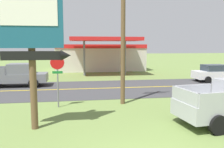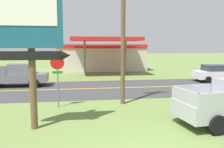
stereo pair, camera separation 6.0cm
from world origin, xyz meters
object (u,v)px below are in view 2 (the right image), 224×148
Objects in this scene: stop_sign at (57,72)px; utility_pole at (123,30)px; motel_sign at (31,30)px; pickup_grey_on_road at (17,75)px; car_white_near_lane at (216,73)px; gas_station at (101,56)px.

utility_pole is at bearing 3.58° from stop_sign.
stop_sign is (0.68, 3.47, -2.09)m from motel_sign.
pickup_grey_on_road is 1.24× the size of car_white_near_lane.
motel_sign is at bearing -144.17° from car_white_near_lane.
utility_pole is 0.68× the size of gas_station.
utility_pole is at bearing -91.87° from gas_station.
stop_sign is 0.36× the size of utility_pole.
car_white_near_lane is (9.93, -12.16, -1.11)m from gas_station.
pickup_grey_on_road is (-3.31, 10.84, -3.15)m from motel_sign.
stop_sign is 20.01m from gas_station.
motel_sign is 2.12× the size of stop_sign.
stop_sign is 0.57× the size of pickup_grey_on_road.
motel_sign is 1.20× the size of pickup_grey_on_road.
stop_sign is 8.44m from pickup_grey_on_road.
motel_sign is 0.77× the size of utility_pole.
pickup_grey_on_road is (-7.76, 7.13, -3.39)m from utility_pole.
pickup_grey_on_road is at bearing 107.01° from motel_sign.
gas_station reaches higher than pickup_grey_on_road.
stop_sign is 4.44m from utility_pole.
stop_sign reaches higher than pickup_grey_on_road.
gas_station is (0.63, 19.29, -2.41)m from utility_pole.
utility_pole reaches higher than pickup_grey_on_road.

